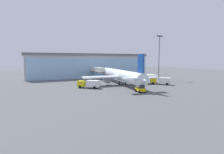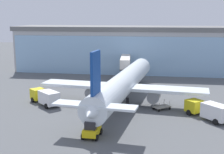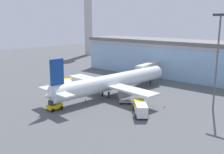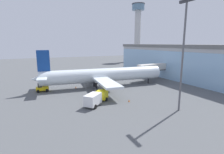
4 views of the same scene
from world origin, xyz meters
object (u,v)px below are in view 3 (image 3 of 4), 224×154
object	(u,v)px
apron_light_mast	(217,55)
catering_truck	(68,84)
control_tower	(88,9)
safety_cone_nose	(86,99)
baggage_cart	(125,102)
safety_cone_wingtip	(165,106)
fuel_truck	(140,108)
pushback_tug	(54,106)
airplane	(112,82)
jet_bridge	(150,67)

from	to	relation	value
apron_light_mast	catering_truck	distance (m)	40.03
control_tower	safety_cone_nose	size ratio (longest dim) A/B	74.13
baggage_cart	safety_cone_wingtip	size ratio (longest dim) A/B	5.76
safety_cone_nose	safety_cone_wingtip	distance (m)	18.92
fuel_truck	safety_cone_wingtip	distance (m)	7.53
control_tower	pushback_tug	distance (m)	96.69
fuel_truck	pushback_tug	bearing A→B (deg)	79.91
airplane	pushback_tug	distance (m)	17.14
apron_light_mast	pushback_tug	bearing A→B (deg)	-137.72
fuel_truck	safety_cone_wingtip	xyz separation A→B (m)	(1.47, 7.29, -1.19)
pushback_tug	fuel_truck	bearing A→B (deg)	-55.95
control_tower	pushback_tug	bearing A→B (deg)	-48.64
jet_bridge	safety_cone_wingtip	world-z (taller)	jet_bridge
catering_truck	apron_light_mast	bearing A→B (deg)	-123.85
apron_light_mast	fuel_truck	distance (m)	19.85
control_tower	safety_cone_wingtip	xyz separation A→B (m)	(79.19, -53.13, -24.75)
safety_cone_nose	safety_cone_wingtip	size ratio (longest dim) A/B	1.00
control_tower	safety_cone_wingtip	distance (m)	98.52
apron_light_mast	fuel_truck	bearing A→B (deg)	-126.23
safety_cone_nose	safety_cone_wingtip	xyz separation A→B (m)	(17.17, 7.94, 0.00)
control_tower	jet_bridge	bearing A→B (deg)	-27.46
jet_bridge	apron_light_mast	xyz separation A→B (m)	(26.05, -14.83, 7.69)
control_tower	safety_cone_nose	bearing A→B (deg)	-44.56
baggage_cart	safety_cone_nose	size ratio (longest dim) A/B	5.76
jet_bridge	pushback_tug	xyz separation A→B (m)	(0.28, -38.27, -3.36)
fuel_truck	catering_truck	bearing A→B (deg)	40.86
catering_truck	pushback_tug	distance (m)	17.56
jet_bridge	safety_cone_nose	size ratio (longest dim) A/B	27.00
fuel_truck	safety_cone_nose	distance (m)	15.76
apron_light_mast	safety_cone_nose	bearing A→B (deg)	-151.00
catering_truck	pushback_tug	size ratio (longest dim) A/B	2.13
control_tower	baggage_cart	size ratio (longest dim) A/B	12.86
pushback_tug	safety_cone_wingtip	distance (m)	24.38
jet_bridge	apron_light_mast	distance (m)	30.95
control_tower	fuel_truck	xyz separation A→B (m)	(77.72, -60.41, -23.55)
airplane	control_tower	bearing A→B (deg)	55.77
fuel_truck	apron_light_mast	bearing A→B (deg)	-78.27
airplane	baggage_cart	bearing A→B (deg)	-109.13
safety_cone_nose	catering_truck	bearing A→B (deg)	160.73
apron_light_mast	baggage_cart	world-z (taller)	apron_light_mast
catering_truck	safety_cone_nose	world-z (taller)	catering_truck
pushback_tug	safety_cone_wingtip	size ratio (longest dim) A/B	5.93
apron_light_mast	safety_cone_wingtip	bearing A→B (deg)	-143.46
catering_truck	airplane	bearing A→B (deg)	-124.35
control_tower	safety_cone_wingtip	world-z (taller)	control_tower
jet_bridge	control_tower	bearing A→B (deg)	57.36
jet_bridge	airplane	bearing A→B (deg)	-179.11
baggage_cart	catering_truck	bearing A→B (deg)	140.80
baggage_cart	pushback_tug	size ratio (longest dim) A/B	0.97
control_tower	catering_truck	world-z (taller)	control_tower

